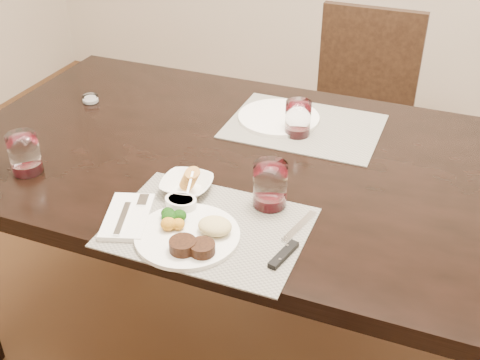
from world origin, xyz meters
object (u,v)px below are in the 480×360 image
at_px(steak_knife, 287,247).
at_px(wine_glass_near, 270,187).
at_px(chair_far, 359,108).
at_px(cracker_bowl, 187,185).
at_px(dinner_plate, 191,234).
at_px(far_plate, 279,117).

xyz_separation_m(steak_knife, wine_glass_near, (-0.10, 0.15, 0.05)).
height_order(chair_far, wine_glass_near, chair_far).
height_order(steak_knife, cracker_bowl, cracker_bowl).
bearing_deg(dinner_plate, cracker_bowl, 133.22).
height_order(dinner_plate, far_plate, dinner_plate).
bearing_deg(cracker_bowl, wine_glass_near, 5.38).
bearing_deg(steak_knife, wine_glass_near, 135.49).
relative_size(chair_far, far_plate, 3.53).
distance_m(chair_far, wine_glass_near, 1.19).
relative_size(wine_glass_near, far_plate, 0.45).
bearing_deg(steak_knife, dinner_plate, -154.61).
relative_size(cracker_bowl, wine_glass_near, 1.22).
relative_size(steak_knife, far_plate, 0.94).
relative_size(chair_far, dinner_plate, 3.69).
distance_m(wine_glass_near, far_plate, 0.47).
xyz_separation_m(chair_far, steak_knife, (0.09, -1.30, 0.26)).
distance_m(dinner_plate, cracker_bowl, 0.20).
bearing_deg(steak_knife, chair_far, 107.16).
height_order(steak_knife, wine_glass_near, wine_glass_near).
bearing_deg(chair_far, far_plate, -100.90).
bearing_deg(cracker_bowl, steak_knife, -22.60).
bearing_deg(far_plate, cracker_bowl, -100.65).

